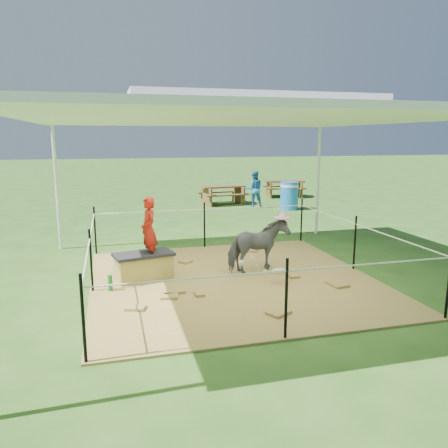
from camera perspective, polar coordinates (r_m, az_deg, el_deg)
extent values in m
plane|color=#2D5919|center=(7.35, 1.19, -7.40)|extent=(90.00, 90.00, 0.00)
cube|color=brown|center=(7.35, 1.20, -7.28)|extent=(4.60, 4.60, 0.03)
cylinder|color=silver|center=(9.82, -21.01, 4.35)|extent=(0.07, 0.07, 2.60)
cylinder|color=silver|center=(10.93, 12.17, 5.47)|extent=(0.07, 0.07, 2.60)
cube|color=white|center=(6.98, 1.29, 13.62)|extent=(6.30, 6.30, 0.08)
cube|color=white|center=(6.98, 1.29, 14.85)|extent=(3.30, 3.30, 0.22)
cylinder|color=black|center=(9.15, -16.48, -0.90)|extent=(0.04, 0.04, 1.00)
cylinder|color=black|center=(9.34, -2.57, -0.20)|extent=(0.04, 0.04, 1.00)
cylinder|color=black|center=(10.04, 10.08, 0.45)|extent=(0.04, 0.04, 1.00)
cylinder|color=black|center=(6.96, -16.97, -4.67)|extent=(0.04, 0.04, 1.00)
cylinder|color=black|center=(8.10, 16.71, -2.44)|extent=(0.04, 0.04, 1.00)
cylinder|color=black|center=(4.83, -17.91, -11.83)|extent=(0.04, 0.04, 1.00)
cylinder|color=black|center=(5.19, 8.12, -9.76)|extent=(0.04, 0.04, 1.00)
cylinder|color=white|center=(9.28, -2.59, 1.92)|extent=(4.50, 0.02, 0.02)
cylinder|color=white|center=(5.07, 8.23, -6.07)|extent=(4.50, 0.02, 0.02)
cylinder|color=white|center=(8.03, 16.85, -0.01)|extent=(0.02, 4.50, 0.02)
cylinder|color=white|center=(6.88, -17.13, -1.87)|extent=(0.02, 4.50, 0.02)
cube|color=#A38A3B|center=(7.41, -10.41, -5.59)|extent=(0.97, 0.64, 0.40)
cube|color=black|center=(7.35, -10.47, -3.92)|extent=(1.04, 0.70, 0.05)
imported|color=red|center=(7.24, -9.83, 0.04)|extent=(0.34, 0.44, 1.07)
cylinder|color=#1B7925|center=(6.99, -14.64, -7.46)|extent=(0.08, 0.08, 0.25)
imported|color=#545359|center=(7.65, 4.46, -2.87)|extent=(1.18, 0.78, 0.92)
cylinder|color=pink|center=(7.54, 4.52, 1.01)|extent=(0.29, 0.29, 0.13)
cylinder|color=blue|center=(14.64, 8.52, 3.67)|extent=(0.77, 0.77, 0.91)
cube|color=brown|center=(15.67, -0.18, 3.82)|extent=(1.70, 1.31, 0.66)
cube|color=#50381B|center=(17.80, 7.84, 4.59)|extent=(1.75, 1.40, 0.65)
imported|color=teal|center=(14.94, 3.96, 4.59)|extent=(0.68, 0.57, 1.26)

